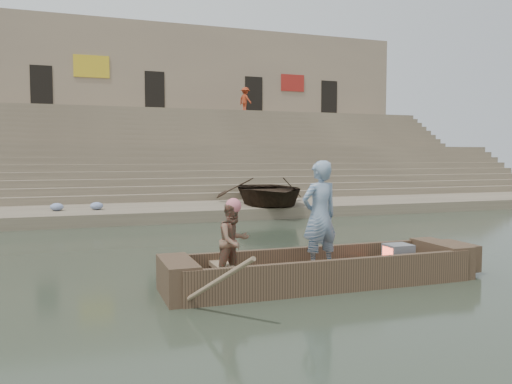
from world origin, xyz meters
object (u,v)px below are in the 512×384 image
standing_man (320,216)px  beached_rowboat (268,191)px  television (398,255)px  pedestrian (245,100)px  main_rowboat (321,278)px  rowing_man (234,241)px

standing_man → beached_rowboat: (2.87, 10.24, -0.28)m
television → pedestrian: (5.13, 24.83, 5.61)m
television → main_rowboat: bearing=180.0°
main_rowboat → standing_man: standing_man is taller
main_rowboat → television: television is taller
rowing_man → beached_rowboat: (4.50, 10.38, 0.06)m
main_rowboat → beached_rowboat: bearing=74.5°
beached_rowboat → television: bearing=-89.1°
television → beached_rowboat: size_ratio=0.09×
television → rowing_man: bearing=-179.5°
rowing_man → television: 3.23m
pedestrian → main_rowboat: bearing=142.8°
main_rowboat → beached_rowboat: size_ratio=0.99×
rowing_man → main_rowboat: bearing=-21.6°
standing_man → rowing_man: (-1.64, -0.14, -0.34)m
television → beached_rowboat: beached_rowboat is taller
rowing_man → television: rowing_man is taller
standing_man → television: size_ratio=4.26×
television → beached_rowboat: bearing=82.8°
rowing_man → television: (3.20, 0.03, -0.44)m
main_rowboat → rowing_man: bearing=-179.0°
main_rowboat → rowing_man: 1.79m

